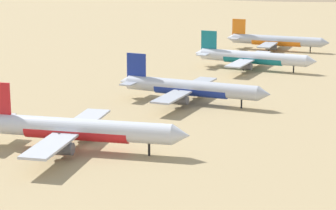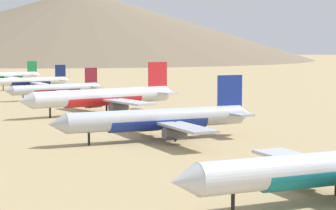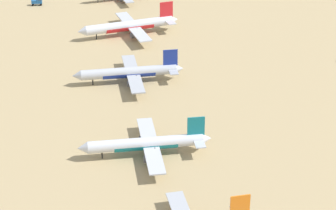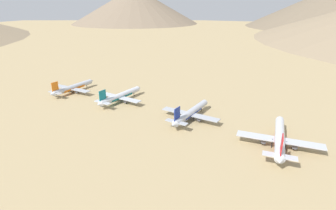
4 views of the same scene
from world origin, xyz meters
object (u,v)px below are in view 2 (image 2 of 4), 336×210
Objects in this scene: parked_jet_5 at (336,168)px; parked_jet_0 at (5,76)px; parked_jet_2 at (56,89)px; parked_jet_3 at (104,97)px; parked_jet_4 at (159,119)px; parked_jet_1 at (31,82)px.

parked_jet_0 is at bearing -101.98° from parked_jet_5.
parked_jet_3 is (9.05, 48.37, 1.08)m from parked_jet_2.
parked_jet_2 is 0.84× the size of parked_jet_5.
parked_jet_0 is at bearing -102.30° from parked_jet_4.
parked_jet_4 reaches higher than parked_jet_5.
parked_jet_1 is 0.95× the size of parked_jet_2.
parked_jet_2 reaches higher than parked_jet_1.
parked_jet_5 reaches higher than parked_jet_0.
parked_jet_4 is (34.13, 142.27, 0.85)m from parked_jet_1.
parked_jet_3 reaches higher than parked_jet_5.
parked_jet_0 is 0.75× the size of parked_jet_3.
parked_jet_3 is 1.10× the size of parked_jet_4.
parked_jet_2 is at bearing 76.85° from parked_jet_1.
parked_jet_5 reaches higher than parked_jet_1.
parked_jet_5 is (33.14, 147.40, 0.64)m from parked_jet_2.
parked_jet_2 is at bearing 79.10° from parked_jet_0.
parked_jet_5 is (10.01, 52.28, -0.05)m from parked_jet_4.
parked_jet_0 is 1.03× the size of parked_jet_1.
parked_jet_1 is 0.73× the size of parked_jet_3.
parked_jet_3 is 1.11× the size of parked_jet_5.
parked_jet_4 is 1.02× the size of parked_jet_5.
parked_jet_3 reaches higher than parked_jet_4.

